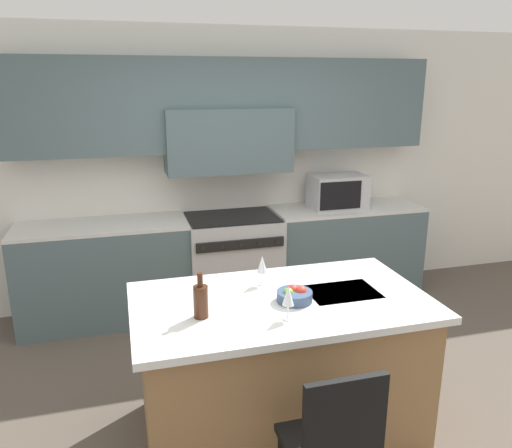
{
  "coord_description": "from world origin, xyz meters",
  "views": [
    {
      "loc": [
        -1.01,
        -2.63,
        2.2
      ],
      "look_at": [
        -0.06,
        0.81,
        1.16
      ],
      "focal_mm": 35.0,
      "sensor_mm": 36.0,
      "label": 1
    }
  ],
  "objects_px": {
    "island_chair": "(333,443)",
    "wine_glass_far": "(262,265)",
    "microwave": "(338,191)",
    "range_stove": "(233,262)",
    "wine_glass_near": "(288,297)",
    "fruit_bowl": "(294,295)",
    "wine_bottle": "(201,301)"
  },
  "relations": [
    {
      "from": "range_stove",
      "to": "wine_glass_near",
      "type": "xyz_separation_m",
      "value": [
        -0.17,
        -2.14,
        0.58
      ]
    },
    {
      "from": "fruit_bowl",
      "to": "island_chair",
      "type": "bearing_deg",
      "value": -95.28
    },
    {
      "from": "microwave",
      "to": "island_chair",
      "type": "height_order",
      "value": "microwave"
    },
    {
      "from": "microwave",
      "to": "wine_glass_near",
      "type": "bearing_deg",
      "value": -120.48
    },
    {
      "from": "range_stove",
      "to": "wine_glass_near",
      "type": "distance_m",
      "value": 2.23
    },
    {
      "from": "wine_glass_near",
      "to": "microwave",
      "type": "bearing_deg",
      "value": 59.52
    },
    {
      "from": "range_stove",
      "to": "microwave",
      "type": "distance_m",
      "value": 1.28
    },
    {
      "from": "microwave",
      "to": "wine_glass_far",
      "type": "relative_size",
      "value": 2.77
    },
    {
      "from": "microwave",
      "to": "wine_glass_far",
      "type": "distance_m",
      "value": 2.09
    },
    {
      "from": "range_stove",
      "to": "microwave",
      "type": "bearing_deg",
      "value": 0.97
    },
    {
      "from": "wine_glass_far",
      "to": "fruit_bowl",
      "type": "xyz_separation_m",
      "value": [
        0.12,
        -0.29,
        -0.1
      ]
    },
    {
      "from": "island_chair",
      "to": "wine_glass_far",
      "type": "distance_m",
      "value": 1.19
    },
    {
      "from": "wine_glass_far",
      "to": "fruit_bowl",
      "type": "height_order",
      "value": "wine_glass_far"
    },
    {
      "from": "wine_glass_near",
      "to": "island_chair",
      "type": "bearing_deg",
      "value": -85.56
    },
    {
      "from": "microwave",
      "to": "wine_bottle",
      "type": "distance_m",
      "value": 2.65
    },
    {
      "from": "range_stove",
      "to": "island_chair",
      "type": "xyz_separation_m",
      "value": [
        -0.13,
        -2.71,
        0.06
      ]
    },
    {
      "from": "wine_glass_near",
      "to": "wine_glass_far",
      "type": "distance_m",
      "value": 0.51
    },
    {
      "from": "wine_bottle",
      "to": "wine_glass_far",
      "type": "distance_m",
      "value": 0.58
    },
    {
      "from": "range_stove",
      "to": "wine_bottle",
      "type": "distance_m",
      "value": 2.16
    },
    {
      "from": "microwave",
      "to": "wine_glass_near",
      "type": "height_order",
      "value": "microwave"
    },
    {
      "from": "range_stove",
      "to": "island_chair",
      "type": "relative_size",
      "value": 0.99
    },
    {
      "from": "island_chair",
      "to": "fruit_bowl",
      "type": "height_order",
      "value": "fruit_bowl"
    },
    {
      "from": "microwave",
      "to": "island_chair",
      "type": "distance_m",
      "value": 3.04
    },
    {
      "from": "island_chair",
      "to": "wine_glass_near",
      "type": "height_order",
      "value": "wine_glass_near"
    },
    {
      "from": "range_stove",
      "to": "wine_glass_far",
      "type": "bearing_deg",
      "value": -96.0
    },
    {
      "from": "wine_glass_near",
      "to": "wine_glass_far",
      "type": "xyz_separation_m",
      "value": [
        -0.0,
        0.51,
        0.0
      ]
    },
    {
      "from": "range_stove",
      "to": "wine_glass_far",
      "type": "relative_size",
      "value": 4.7
    },
    {
      "from": "wine_bottle",
      "to": "wine_glass_near",
      "type": "distance_m",
      "value": 0.49
    },
    {
      "from": "wine_glass_near",
      "to": "fruit_bowl",
      "type": "height_order",
      "value": "wine_glass_near"
    },
    {
      "from": "range_stove",
      "to": "fruit_bowl",
      "type": "relative_size",
      "value": 4.34
    },
    {
      "from": "island_chair",
      "to": "wine_glass_near",
      "type": "distance_m",
      "value": 0.77
    },
    {
      "from": "range_stove",
      "to": "fruit_bowl",
      "type": "height_order",
      "value": "fruit_bowl"
    }
  ]
}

